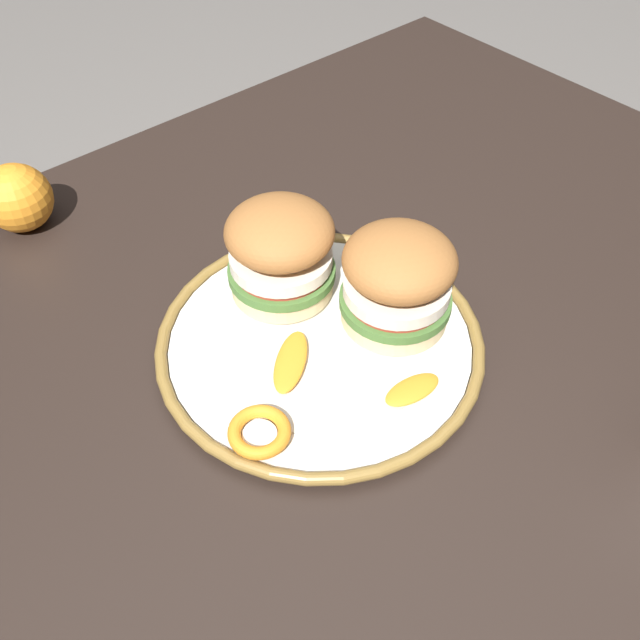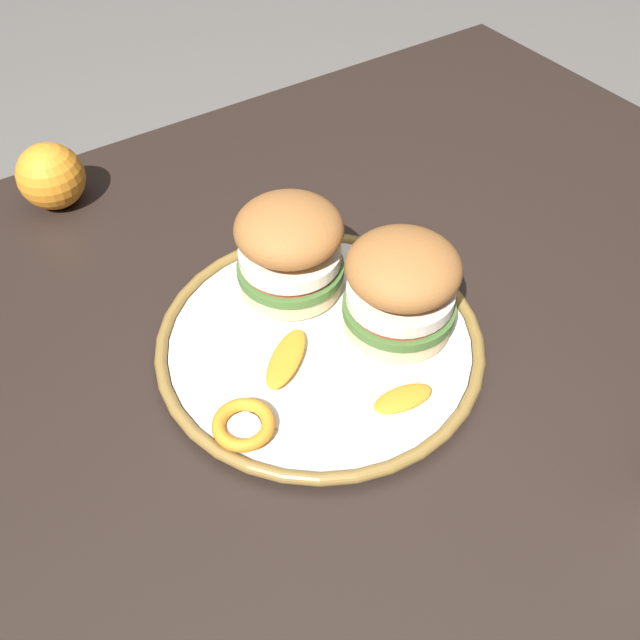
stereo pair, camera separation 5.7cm
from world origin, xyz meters
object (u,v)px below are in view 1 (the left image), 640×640
sandwich_half_left (281,250)px  whole_orange (17,198)px  dinner_plate (320,341)px  sandwich_half_right (398,279)px  dining_table (352,383)px

sandwich_half_left → whole_orange: sandwich_half_left is taller
dinner_plate → sandwich_half_right: size_ratio=2.11×
dinner_plate → sandwich_half_left: 0.10m
dining_table → whole_orange: (0.19, -0.36, 0.15)m
dinner_plate → dining_table: bearing=-169.9°
sandwich_half_right → dining_table: bearing=-69.3°
dinner_plate → whole_orange: size_ratio=4.06×
dining_table → whole_orange: size_ratio=14.78×
whole_orange → dinner_plate: bearing=110.1°
sandwich_half_left → sandwich_half_right: bearing=118.9°
dining_table → sandwich_half_right: size_ratio=7.67×
dinner_plate → sandwich_half_left: bearing=-100.9°
sandwich_half_right → whole_orange: (0.21, -0.40, -0.03)m
dinner_plate → sandwich_half_right: 0.10m
dinner_plate → sandwich_half_left: size_ratio=2.19×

